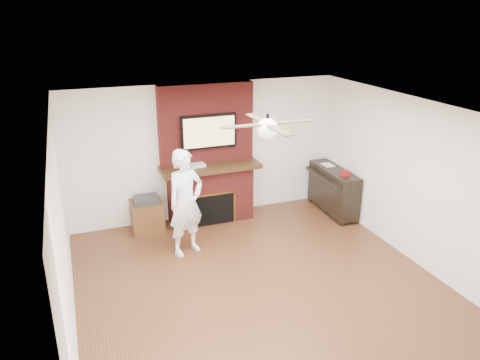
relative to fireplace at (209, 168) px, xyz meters
name	(u,v)px	position (x,y,z in m)	size (l,w,h in m)	color
room_shell	(266,208)	(0.00, -2.55, 0.25)	(5.36, 5.86, 2.86)	#4C2A16
fireplace	(209,168)	(0.00, 0.00, 0.00)	(1.78, 0.64, 2.50)	maroon
tv	(209,132)	(0.00, -0.05, 0.68)	(1.00, 0.08, 0.60)	black
ceiling_fan	(267,128)	(0.00, -2.55, 1.34)	(1.21, 1.21, 0.31)	black
person	(186,203)	(-0.72, -1.09, -0.14)	(0.63, 0.42, 1.72)	white
side_table	(147,215)	(-1.18, -0.07, -0.71)	(0.56, 0.56, 0.63)	#543318
piano	(333,189)	(2.29, -0.55, -0.53)	(0.53, 1.34, 0.96)	black
cable_box	(194,166)	(-0.29, -0.10, 0.11)	(0.36, 0.21, 0.05)	silver
candle_orange	(204,222)	(-0.20, -0.24, -0.94)	(0.07, 0.07, 0.11)	orange
candle_green	(208,222)	(-0.11, -0.23, -0.95)	(0.06, 0.06, 0.08)	#398F39
candle_cream	(214,220)	(0.00, -0.25, -0.94)	(0.08, 0.08, 0.12)	#FFFBCA
candle_blue	(224,218)	(0.21, -0.18, -0.96)	(0.06, 0.06, 0.08)	teal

